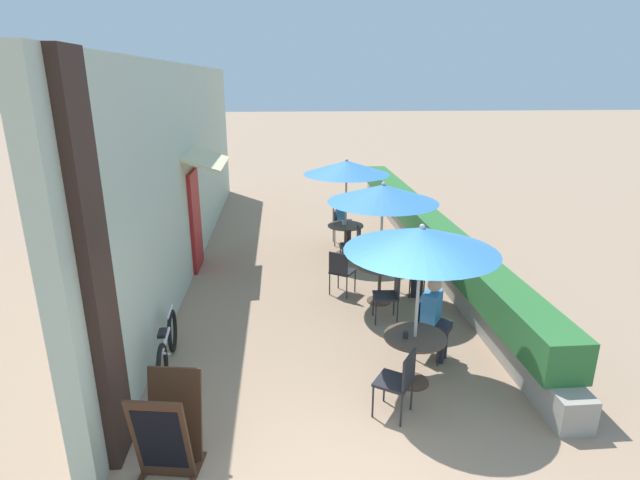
{
  "coord_description": "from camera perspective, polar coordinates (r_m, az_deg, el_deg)",
  "views": [
    {
      "loc": [
        -0.56,
        -4.07,
        3.91
      ],
      "look_at": [
        0.15,
        4.89,
        1.0
      ],
      "focal_mm": 28.0,
      "sensor_mm": 36.0,
      "label": 1
    }
  ],
  "objects": [
    {
      "name": "patio_umbrella_far",
      "position": [
        11.2,
        3.05,
        8.26
      ],
      "size": [
        1.92,
        1.92,
        2.23
      ],
      "color": "#B7B7BC",
      "rests_on": "ground_plane"
    },
    {
      "name": "ground_plane",
      "position": [
        5.68,
        2.65,
        -25.67
      ],
      "size": [
        120.0,
        120.0,
        0.0
      ],
      "primitive_type": "plane",
      "color": "#9E7F66"
    },
    {
      "name": "coffee_cup_far",
      "position": [
        11.53,
        2.7,
        2.0
      ],
      "size": [
        0.07,
        0.07,
        0.09
      ],
      "color": "white",
      "rests_on": "patio_table_far"
    },
    {
      "name": "cafe_chair_mid_right",
      "position": [
        8.45,
        8.04,
        -5.93
      ],
      "size": [
        0.42,
        0.42,
        0.87
      ],
      "rotation": [
        0.0,
        0.0,
        7.79
      ],
      "color": "#232328",
      "rests_on": "ground_plane"
    },
    {
      "name": "patio_umbrella_mid",
      "position": [
        8.68,
        7.22,
        5.29
      ],
      "size": [
        1.92,
        1.92,
        2.23
      ],
      "color": "#B7B7BC",
      "rests_on": "ground_plane"
    },
    {
      "name": "cafe_chair_far_left",
      "position": [
        12.26,
        2.11,
        1.86
      ],
      "size": [
        0.4,
        0.4,
        0.87
      ],
      "rotation": [
        0.0,
        0.0,
        4.72
      ],
      "color": "#232328",
      "rests_on": "ground_plane"
    },
    {
      "name": "cafe_chair_mid_left",
      "position": [
        9.35,
        2.39,
        -3.37
      ],
      "size": [
        0.55,
        0.55,
        0.87
      ],
      "rotation": [
        0.0,
        0.0,
        5.7
      ],
      "color": "#232328",
      "rests_on": "ground_plane"
    },
    {
      "name": "menu_board",
      "position": [
        5.67,
        -16.93,
        -19.83
      ],
      "size": [
        0.66,
        0.71,
        1.04
      ],
      "rotation": [
        0.0,
        0.0,
        -0.15
      ],
      "color": "#422819",
      "rests_on": "ground_plane"
    },
    {
      "name": "cafe_facade_wall",
      "position": [
        11.24,
        -14.77,
        8.04
      ],
      "size": [
        0.98,
        13.96,
        4.2
      ],
      "color": "#B2C1AD",
      "rests_on": "ground_plane"
    },
    {
      "name": "bicycle_leaning",
      "position": [
        7.44,
        -17.02,
        -11.63
      ],
      "size": [
        0.18,
        1.66,
        0.73
      ],
      "rotation": [
        0.0,
        0.0,
        0.07
      ],
      "color": "black",
      "rests_on": "ground_plane"
    },
    {
      "name": "seated_patron_far_left",
      "position": [
        12.22,
        2.64,
        2.64
      ],
      "size": [
        0.4,
        0.34,
        1.25
      ],
      "rotation": [
        0.0,
        0.0,
        4.72
      ],
      "color": "#23232D",
      "rests_on": "ground_plane"
    },
    {
      "name": "cafe_chair_mid_back",
      "position": [
        9.63,
        10.12,
        -2.98
      ],
      "size": [
        0.54,
        0.54,
        0.87
      ],
      "rotation": [
        0.0,
        0.0,
        9.89
      ],
      "color": "#232328",
      "rests_on": "ground_plane"
    },
    {
      "name": "seated_patron_near_right",
      "position": [
        7.41,
        12.97,
        -8.35
      ],
      "size": [
        0.51,
        0.49,
        1.25
      ],
      "rotation": [
        0.0,
        0.0,
        10.41
      ],
      "color": "#23232D",
      "rests_on": "ground_plane"
    },
    {
      "name": "patio_table_near",
      "position": [
        6.85,
        10.73,
        -12.04
      ],
      "size": [
        0.83,
        0.83,
        0.7
      ],
      "color": "brown",
      "rests_on": "ground_plane"
    },
    {
      "name": "cafe_chair_far_right",
      "position": [
        10.85,
        3.85,
        -0.32
      ],
      "size": [
        0.4,
        0.4,
        0.87
      ],
      "rotation": [
        0.0,
        0.0,
        7.86
      ],
      "color": "#232328",
      "rests_on": "ground_plane"
    },
    {
      "name": "coffee_cup_near",
      "position": [
        6.69,
        9.76,
        -10.61
      ],
      "size": [
        0.07,
        0.07,
        0.09
      ],
      "color": "#232328",
      "rests_on": "patio_table_near"
    },
    {
      "name": "seated_patron_mid_back",
      "position": [
        9.5,
        10.62,
        -2.22
      ],
      "size": [
        0.47,
        0.5,
        1.25
      ],
      "rotation": [
        0.0,
        0.0,
        9.89
      ],
      "color": "#23232D",
      "rests_on": "ground_plane"
    },
    {
      "name": "cafe_chair_near_left",
      "position": [
        6.22,
        9.08,
        -15.37
      ],
      "size": [
        0.55,
        0.55,
        0.87
      ],
      "rotation": [
        0.0,
        0.0,
        7.27
      ],
      "color": "#232328",
      "rests_on": "ground_plane"
    },
    {
      "name": "patio_table_far",
      "position": [
        11.55,
        2.93,
        0.87
      ],
      "size": [
        0.83,
        0.83,
        0.7
      ],
      "color": "brown",
      "rests_on": "ground_plane"
    },
    {
      "name": "patio_umbrella_near",
      "position": [
        6.25,
        11.52,
        0.05
      ],
      "size": [
        1.92,
        1.92,
        2.23
      ],
      "color": "#B7B7BC",
      "rests_on": "ground_plane"
    },
    {
      "name": "cafe_chair_near_right",
      "position": [
        7.51,
        12.06,
        -9.36
      ],
      "size": [
        0.55,
        0.55,
        0.87
      ],
      "rotation": [
        0.0,
        0.0,
        10.41
      ],
      "color": "#232328",
      "rests_on": "ground_plane"
    },
    {
      "name": "patio_table_mid",
      "position": [
        9.12,
        6.85,
        -3.99
      ],
      "size": [
        0.83,
        0.83,
        0.7
      ],
      "color": "brown",
      "rests_on": "ground_plane"
    },
    {
      "name": "planter_hedge",
      "position": [
        11.93,
        11.78,
        1.13
      ],
      "size": [
        0.6,
        12.96,
        1.01
      ],
      "color": "gray",
      "rests_on": "ground_plane"
    }
  ]
}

